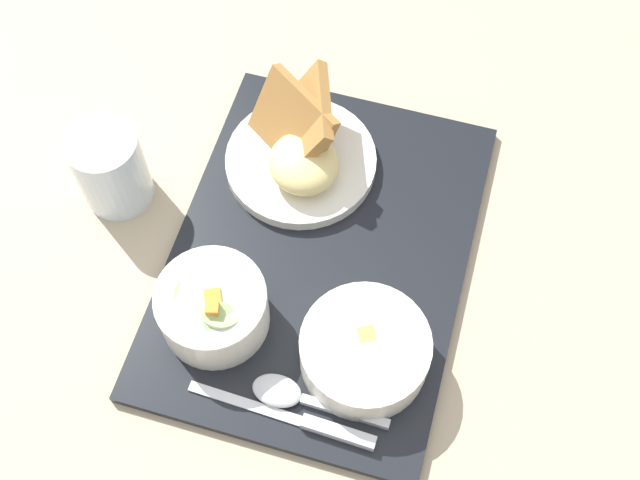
{
  "coord_description": "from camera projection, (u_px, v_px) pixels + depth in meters",
  "views": [
    {
      "loc": [
        -0.37,
        -0.16,
        0.81
      ],
      "look_at": [
        0.0,
        0.0,
        0.04
      ],
      "focal_mm": 45.0,
      "sensor_mm": 36.0,
      "label": 1
    }
  ],
  "objects": [
    {
      "name": "bowl_salad",
      "position": [
        213.0,
        307.0,
        0.82
      ],
      "size": [
        0.12,
        0.12,
        0.07
      ],
      "color": "silver",
      "rests_on": "serving_tray"
    },
    {
      "name": "knife",
      "position": [
        316.0,
        425.0,
        0.8
      ],
      "size": [
        0.03,
        0.2,
        0.01
      ],
      "rotation": [
        0.0,
        0.0,
        1.67
      ],
      "color": "silver",
      "rests_on": "serving_tray"
    },
    {
      "name": "plate_main",
      "position": [
        300.0,
        152.0,
        0.93
      ],
      "size": [
        0.18,
        0.18,
        0.1
      ],
      "color": "silver",
      "rests_on": "serving_tray"
    },
    {
      "name": "bowl_soup",
      "position": [
        365.0,
        350.0,
        0.81
      ],
      "size": [
        0.13,
        0.13,
        0.05
      ],
      "color": "silver",
      "rests_on": "serving_tray"
    },
    {
      "name": "spoon",
      "position": [
        293.0,
        396.0,
        0.81
      ],
      "size": [
        0.04,
        0.15,
        0.01
      ],
      "rotation": [
        0.0,
        0.0,
        1.69
      ],
      "color": "silver",
      "rests_on": "serving_tray"
    },
    {
      "name": "ground_plane",
      "position": [
        320.0,
        257.0,
        0.9
      ],
      "size": [
        4.0,
        4.0,
        0.0
      ],
      "primitive_type": "plane",
      "color": "tan"
    },
    {
      "name": "serving_tray",
      "position": [
        320.0,
        255.0,
        0.9
      ],
      "size": [
        0.48,
        0.38,
        0.01
      ],
      "color": "black",
      "rests_on": "ground_plane"
    },
    {
      "name": "glass_water",
      "position": [
        112.0,
        171.0,
        0.9
      ],
      "size": [
        0.08,
        0.08,
        0.1
      ],
      "color": "silver",
      "rests_on": "ground_plane"
    }
  ]
}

